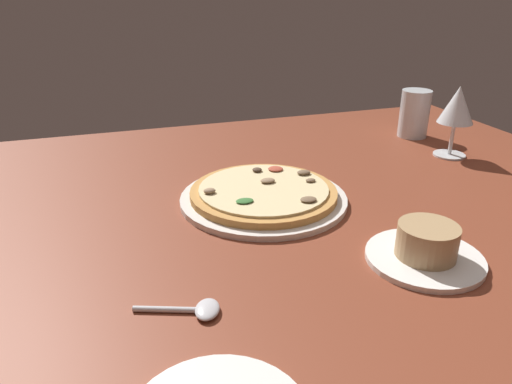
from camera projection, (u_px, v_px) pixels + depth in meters
dining_table at (248, 227)px, 78.24cm from camera, size 150.00×110.00×4.00cm
pizza_main at (264, 195)px, 82.19cm from camera, size 28.29×28.29×3.39cm
ramekin_on_saucer at (426, 248)px, 64.45cm from camera, size 15.66×15.66×5.29cm
wine_glass_far at (457, 108)px, 99.89cm from camera, size 7.27×7.27×14.95cm
water_glass at (414, 116)px, 115.15cm from camera, size 6.89×6.89×11.09cm
spoon at (197, 309)px, 54.85cm from camera, size 10.12×5.65×1.00cm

